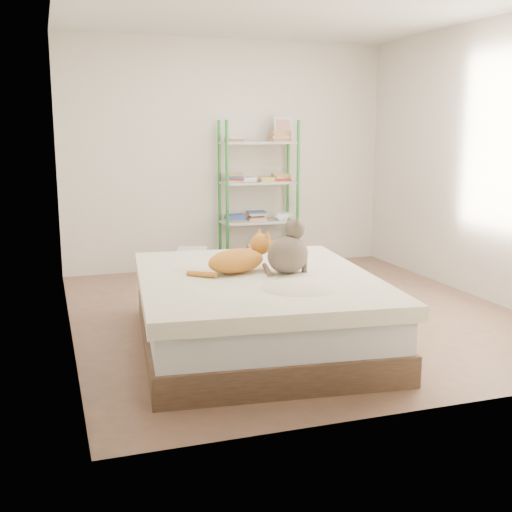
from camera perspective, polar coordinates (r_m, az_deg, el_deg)
name	(u,v)px	position (r m, az deg, el deg)	size (l,w,h in m)	color
room	(296,165)	(5.49, 3.55, 8.08)	(3.81, 4.21, 2.61)	#936952
bed	(256,310)	(4.80, -0.01, -4.82)	(1.91, 2.29, 0.54)	brown
orange_cat	(236,258)	(4.79, -1.78, -0.15)	(0.57, 0.31, 0.23)	#CA7B31
grey_cat	(288,247)	(4.75, 2.85, 0.84)	(0.30, 0.36, 0.41)	brown
shelf_unit	(259,199)	(7.40, 0.28, 5.08)	(0.88, 0.36, 1.74)	#2C8534
cardboard_box	(275,264)	(6.77, 1.73, -0.75)	(0.62, 0.61, 0.45)	#A37B4F
white_bin	(192,264)	(6.91, -5.68, -0.72)	(0.37, 0.35, 0.35)	white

